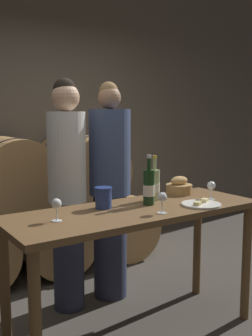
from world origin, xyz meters
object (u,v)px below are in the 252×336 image
(person_left, at_px, (67,191))
(wine_glass_far_left, at_px, (56,205))
(person_right, at_px, (110,190))
(wine_glass_center, at_px, (211,186))
(wine_glass_left, at_px, (162,198))
(bread_basket, at_px, (179,187))
(wine_bottle_red, at_px, (149,187))
(wine_bottle_white, at_px, (154,185))
(cheese_plate, at_px, (201,204))
(blue_crock, at_px, (103,197))
(tasting_table, at_px, (137,227))

(person_left, distance_m, wine_glass_far_left, 0.73)
(person_right, distance_m, wine_glass_far_left, 0.98)
(wine_glass_far_left, height_order, wine_glass_center, same)
(person_right, distance_m, wine_glass_left, 0.84)
(wine_glass_center, bearing_deg, bread_basket, 101.39)
(person_left, relative_size, person_right, 1.01)
(bread_basket, bearing_deg, person_right, 130.06)
(bread_basket, bearing_deg, wine_glass_center, -78.61)
(wine_glass_far_left, bearing_deg, wine_glass_center, -3.99)
(person_left, xyz_separation_m, bread_basket, (0.74, -0.43, 0.02))
(wine_bottle_red, xyz_separation_m, bread_basket, (0.41, 0.16, -0.07))
(person_left, distance_m, bread_basket, 0.85)
(wine_bottle_white, relative_size, cheese_plate, 1.21)
(person_right, distance_m, wine_bottle_red, 0.60)
(wine_bottle_red, distance_m, blue_crock, 0.32)
(wine_glass_center, bearing_deg, wine_bottle_red, 165.78)
(tasting_table, relative_size, wine_bottle_white, 5.38)
(blue_crock, bearing_deg, person_left, 91.74)
(tasting_table, bearing_deg, wine_bottle_white, 27.93)
(wine_bottle_white, bearing_deg, wine_glass_left, -120.77)
(wine_glass_center, bearing_deg, person_right, 120.45)
(person_left, bearing_deg, cheese_plate, -53.20)
(blue_crock, relative_size, wine_glass_center, 1.05)
(person_left, relative_size, wine_glass_center, 13.34)
(tasting_table, xyz_separation_m, wine_bottle_red, (0.13, 0.04, 0.25))
(wine_glass_far_left, bearing_deg, person_right, 40.22)
(wine_glass_left, bearing_deg, cheese_plate, 3.00)
(tasting_table, relative_size, wine_glass_far_left, 13.03)
(person_right, xyz_separation_m, wine_bottle_white, (0.07, -0.49, 0.11))
(person_right, relative_size, wine_bottle_red, 5.18)
(wine_bottle_red, relative_size, blue_crock, 2.44)
(wine_glass_left, distance_m, wine_glass_center, 0.56)
(wine_bottle_red, height_order, wine_bottle_white, wine_bottle_red)
(bread_basket, bearing_deg, wine_glass_far_left, -169.75)
(person_left, relative_size, wine_bottle_white, 5.51)
(bread_basket, height_order, wine_glass_center, bread_basket)
(cheese_plate, bearing_deg, wine_glass_far_left, 169.66)
(blue_crock, relative_size, bread_basket, 0.69)
(wine_glass_left, bearing_deg, person_left, 106.82)
(person_left, distance_m, person_right, 0.38)
(wine_glass_far_left, relative_size, wine_glass_left, 1.00)
(cheese_plate, bearing_deg, wine_bottle_white, 117.10)
(wine_bottle_red, height_order, wine_glass_far_left, wine_bottle_red)
(wine_bottle_red, bearing_deg, wine_glass_left, -107.57)
(person_left, bearing_deg, blue_crock, -88.26)
(cheese_plate, bearing_deg, person_left, 126.80)
(wine_glass_left, bearing_deg, blue_crock, 126.49)
(person_left, height_order, bread_basket, person_left)
(tasting_table, xyz_separation_m, wine_glass_left, (0.05, -0.20, 0.22))
(tasting_table, bearing_deg, wine_glass_left, -75.25)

